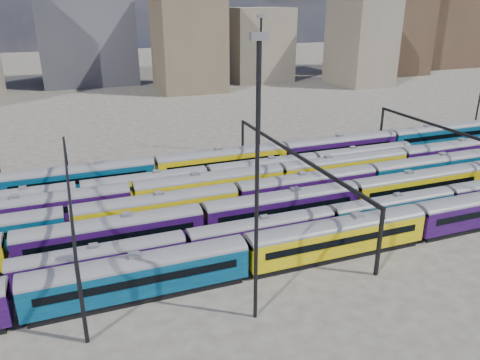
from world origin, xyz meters
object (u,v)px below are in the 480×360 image
object	(u,v)px
rake_1	(186,243)
rake_2	(282,204)
rake_0	(337,234)
mast_2	(257,178)

from	to	relation	value
rake_1	rake_2	xyz separation A→B (m)	(14.37, 5.00, 0.43)
rake_0	mast_2	bearing A→B (deg)	-151.79
rake_1	rake_2	size ratio (longest dim) A/B	1.02
rake_0	rake_1	bearing A→B (deg)	163.15
rake_0	mast_2	distance (m)	18.48
mast_2	rake_2	bearing A→B (deg)	57.29
rake_0	rake_1	size ratio (longest dim) A/B	1.01
rake_1	rake_2	distance (m)	15.22
rake_2	mast_2	bearing A→B (deg)	-122.71
rake_1	rake_0	bearing A→B (deg)	-16.85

